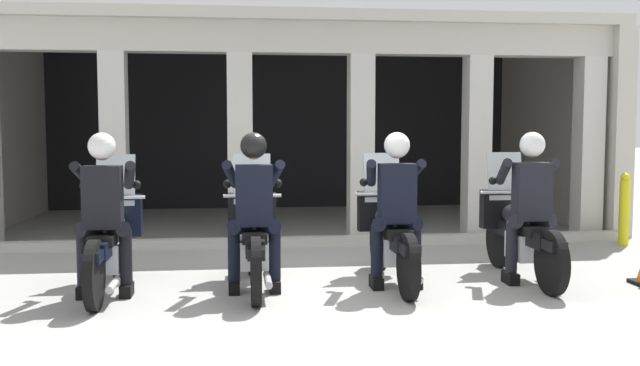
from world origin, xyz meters
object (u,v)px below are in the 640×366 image
police_officer_center_left (254,198)px  bollard_kerbside (624,209)px  motorcycle_far_left (110,241)px  motorcycle_far_right (519,232)px  police_officer_center_right (396,196)px  police_officer_far_left (103,200)px  police_officer_far_right (531,194)px  motorcycle_center_right (390,235)px  motorcycle_center_left (254,238)px

police_officer_center_left → bollard_kerbside: bearing=16.3°
motorcycle_far_left → motorcycle_far_right: 4.31m
police_officer_center_left → police_officer_center_right: (1.43, 0.04, 0.00)m
police_officer_far_left → police_officer_far_right: (4.30, 0.09, 0.00)m
police_officer_center_left → police_officer_center_right: size_ratio=1.00×
police_officer_far_right → motorcycle_center_right: bearing=165.9°
motorcycle_far_left → bollard_kerbside: (6.58, 1.95, -0.00)m
motorcycle_center_left → police_officer_far_right: bearing=-11.1°
police_officer_center_right → police_officer_center_left: bearing=176.4°
motorcycle_far_right → police_officer_far_left: bearing=-179.5°
bollard_kerbside → motorcycle_far_left: bearing=-163.5°
motorcycle_far_left → police_officer_center_left: 1.52m
police_officer_far_left → police_officer_center_left: same height
motorcycle_far_left → motorcycle_far_right: (4.30, 0.09, 0.00)m
motorcycle_far_left → police_officer_center_right: (2.87, -0.23, 0.44)m
motorcycle_center_left → motorcycle_far_right: bearing=-5.5°
motorcycle_far_right → police_officer_far_right: (-0.00, -0.28, 0.44)m
motorcycle_far_right → bollard_kerbside: bearing=34.8°
police_officer_far_left → motorcycle_center_right: 2.92m
motorcycle_far_left → police_officer_center_right: 2.91m
police_officer_center_left → police_officer_center_right: 1.44m
police_officer_center_right → police_officer_far_right: bearing=-3.5°
police_officer_center_right → motorcycle_far_right: police_officer_center_right is taller
motorcycle_center_left → police_officer_far_left: bearing=-175.3°
police_officer_far_left → police_officer_center_right: 2.87m
police_officer_center_right → police_officer_far_left: bearing=175.9°
police_officer_center_left → motorcycle_far_right: police_officer_center_left is taller
motorcycle_far_left → motorcycle_center_left: same height
police_officer_center_left → motorcycle_far_right: bearing=0.1°
motorcycle_center_right → police_officer_far_right: size_ratio=1.29×
police_officer_center_left → motorcycle_far_right: 2.93m
motorcycle_far_left → police_officer_far_right: size_ratio=1.29×
motorcycle_far_left → motorcycle_far_right: size_ratio=1.00×
motorcycle_far_right → police_officer_center_left: bearing=-177.3°
motorcycle_center_right → bollard_kerbside: (3.71, 1.90, -0.00)m
motorcycle_center_right → motorcycle_center_left: bearing=176.4°
motorcycle_center_left → police_officer_center_right: (1.43, -0.25, 0.44)m
police_officer_far_left → police_officer_center_right: bearing=1.8°
motorcycle_far_left → motorcycle_far_right: same height
motorcycle_far_left → police_officer_center_right: size_ratio=1.29×
police_officer_center_left → police_officer_far_right: 2.87m
motorcycle_far_left → police_officer_far_right: (4.30, -0.19, 0.44)m
police_officer_far_left → police_officer_far_right: same height
motorcycle_center_left → bollard_kerbside: (5.14, 1.94, -0.00)m
motorcycle_center_left → police_officer_center_right: police_officer_center_right is taller
motorcycle_far_left → police_officer_center_right: bearing=-3.8°
motorcycle_center_right → police_officer_center_left: bearing=-172.5°
police_officer_far_right → motorcycle_far_right: bearing=85.3°
police_officer_far_left → motorcycle_far_right: 4.34m
police_officer_center_right → motorcycle_center_right: bearing=84.6°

